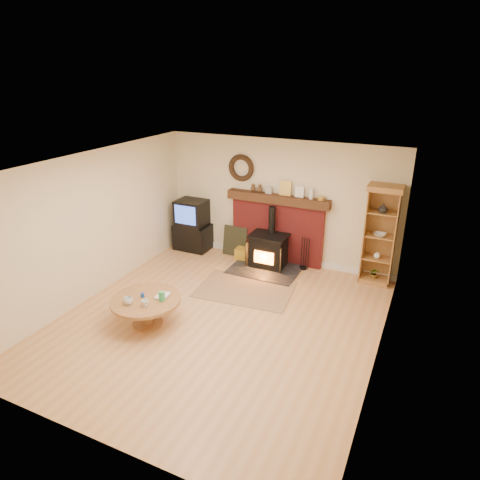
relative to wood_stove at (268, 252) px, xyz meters
The scene contains 11 objects.
ground 2.30m from the wood_stove, 89.06° to the right, with size 5.50×5.50×0.00m, color tan.
room_shell 2.57m from the wood_stove, 89.49° to the right, with size 5.02×5.52×2.61m.
chimney_breast 0.60m from the wood_stove, 84.45° to the left, with size 2.20×0.22×1.78m.
wood_stove is the anchor object (origin of this frame).
area_rug 1.16m from the wood_stove, 91.01° to the right, with size 1.75×1.21×0.01m, color brown.
tv_unit 1.96m from the wood_stove, behind, with size 0.79×0.57×1.16m.
curio_cabinet 2.25m from the wood_stove, ahead, with size 0.62×0.45×1.94m.
firelog_box 0.63m from the wood_stove, 167.44° to the left, with size 0.42×0.26×0.26m, color #C1D124.
leaning_painting 0.94m from the wood_stove, 162.76° to the left, with size 0.55×0.03×0.66m, color black.
fire_tools 0.77m from the wood_stove, 17.71° to the left, with size 0.19×0.16×0.70m.
coffee_table 3.02m from the wood_stove, 108.88° to the right, with size 1.12×1.12×0.63m.
Camera 1 is at (2.88, -5.34, 3.90)m, focal length 32.00 mm.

